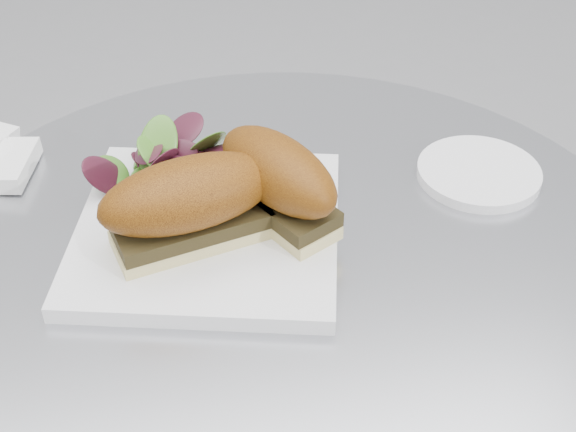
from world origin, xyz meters
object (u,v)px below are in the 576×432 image
saucer (479,173)px  sandwich_left (190,202)px  plate (208,230)px  sandwich_right (278,179)px

saucer → sandwich_left: bearing=-168.4°
plate → sandwich_right: sandwich_right is taller
sandwich_right → plate: bearing=-120.9°
sandwich_left → saucer: (0.29, 0.06, -0.05)m
sandwich_left → saucer: bearing=-1.5°
sandwich_right → saucer: 0.22m
plate → sandwich_right: size_ratio=1.53×
plate → sandwich_right: 0.08m
plate → sandwich_left: size_ratio=1.38×
sandwich_left → sandwich_right: size_ratio=1.11×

